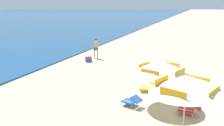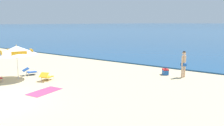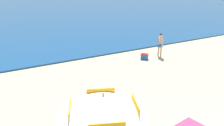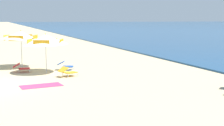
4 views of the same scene
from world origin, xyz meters
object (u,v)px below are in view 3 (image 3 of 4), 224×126
at_px(beach_umbrella_striped_main, 103,104).
at_px(cooler_box, 144,56).
at_px(lounge_chair_beside_umbrella, 134,120).
at_px(person_standing_near_shore, 160,44).

bearing_deg(beach_umbrella_striped_main, cooler_box, 44.67).
xyz_separation_m(lounge_chair_beside_umbrella, person_standing_near_shore, (6.36, 5.71, 0.72)).
height_order(lounge_chair_beside_umbrella, person_standing_near_shore, person_standing_near_shore).
xyz_separation_m(person_standing_near_shore, cooler_box, (-1.27, 0.12, -0.78)).
bearing_deg(cooler_box, lounge_chair_beside_umbrella, -131.22).
relative_size(beach_umbrella_striped_main, cooler_box, 4.49).
height_order(beach_umbrella_striped_main, person_standing_near_shore, beach_umbrella_striped_main).
bearing_deg(person_standing_near_shore, cooler_box, 174.76).
bearing_deg(beach_umbrella_striped_main, lounge_chair_beside_umbrella, 27.16).
bearing_deg(lounge_chair_beside_umbrella, beach_umbrella_striped_main, -152.84).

